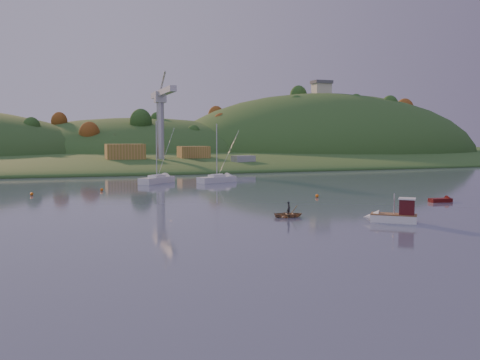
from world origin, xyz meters
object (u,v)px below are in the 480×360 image
object	(u,v)px
sailboat_far	(217,179)
fishing_boat	(390,215)
red_tender	(445,200)
sailboat_near	(157,179)
canoe	(289,214)

from	to	relation	value
sailboat_far	fishing_boat	bearing A→B (deg)	-111.44
sailboat_far	red_tender	size ratio (longest dim) A/B	3.10
fishing_boat	sailboat_near	xyz separation A→B (m)	(-14.23, 57.22, 0.00)
sailboat_near	red_tender	bearing A→B (deg)	-97.94
fishing_boat	sailboat_far	size ratio (longest dim) A/B	0.46
fishing_boat	canoe	distance (m)	11.12
red_tender	sailboat_far	bearing A→B (deg)	120.27
sailboat_near	canoe	world-z (taller)	sailboat_near
canoe	red_tender	world-z (taller)	red_tender
fishing_boat	canoe	xyz separation A→B (m)	(-8.67, 6.94, -0.45)
sailboat_far	canoe	distance (m)	48.62
sailboat_near	sailboat_far	bearing A→B (deg)	-54.01
sailboat_near	canoe	distance (m)	50.59
fishing_boat	canoe	size ratio (longest dim) A/B	1.67
sailboat_far	red_tender	world-z (taller)	sailboat_far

